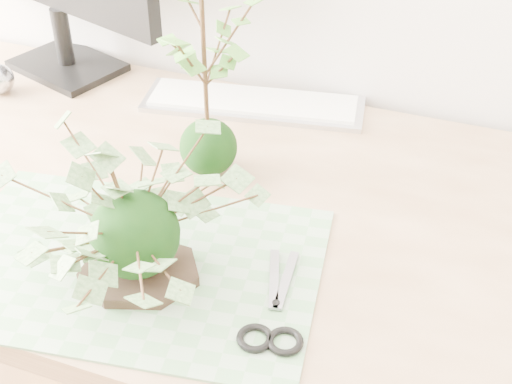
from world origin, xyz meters
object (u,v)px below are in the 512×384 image
ivy_kokedama (130,200)px  keyboard (253,103)px  desk (238,248)px  maple_kokedama (202,13)px

ivy_kokedama → keyboard: size_ratio=0.93×
desk → keyboard: keyboard is taller
maple_kokedama → ivy_kokedama: bearing=-87.0°
ivy_kokedama → maple_kokedama: size_ratio=1.02×
desk → keyboard: (-0.08, 0.28, 0.10)m
desk → maple_kokedama: maple_kokedama is taller
desk → keyboard: bearing=105.8°
desk → maple_kokedama: (-0.07, 0.06, 0.35)m
ivy_kokedama → keyboard: ivy_kokedama is taller
maple_kokedama → keyboard: 0.33m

